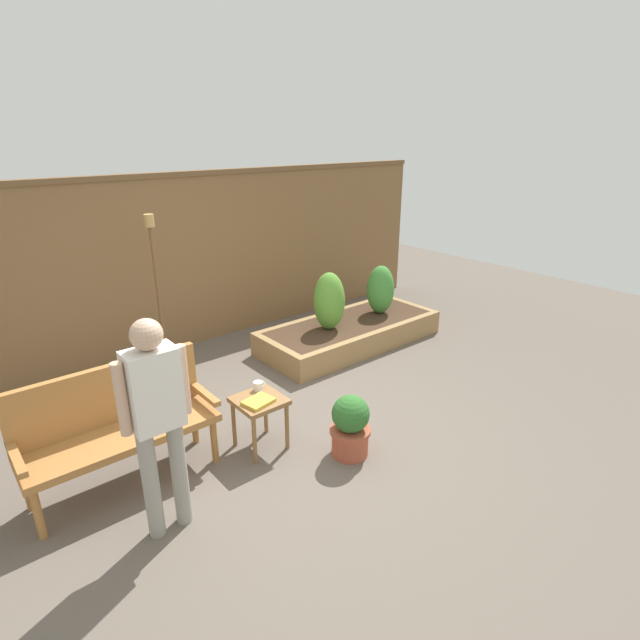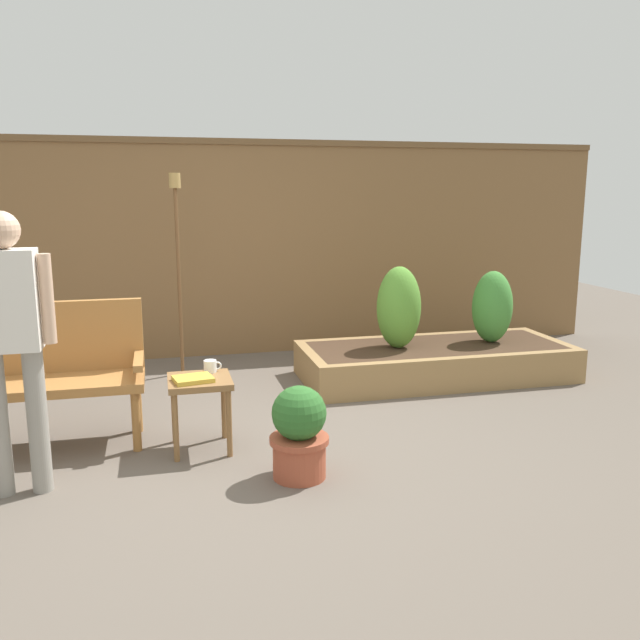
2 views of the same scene
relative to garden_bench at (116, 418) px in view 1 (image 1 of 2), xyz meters
name	(u,v)px [view 1 (image 1 of 2)]	position (x,y,z in m)	size (l,w,h in m)	color
ground_plane	(294,437)	(1.38, -0.41, -0.54)	(14.00, 14.00, 0.00)	#60564C
fence_back	(162,265)	(1.38, 2.19, 0.55)	(8.40, 0.14, 2.16)	brown
garden_bench	(116,418)	(0.00, 0.00, 0.00)	(1.44, 0.48, 0.94)	#A87038
side_table	(259,407)	(1.07, -0.35, -0.15)	(0.40, 0.40, 0.48)	olive
cup_on_table	(258,386)	(1.15, -0.22, -0.02)	(0.12, 0.09, 0.08)	white
book_on_table	(258,402)	(1.02, -0.41, -0.05)	(0.24, 0.19, 0.03)	gold
potted_boxwood	(350,426)	(1.60, -0.92, -0.27)	(0.35, 0.35, 0.56)	#A84C33
raised_planter_bed	(350,332)	(3.23, 0.83, -0.39)	(2.40, 1.00, 0.30)	#997547
shrub_near_bench	(329,301)	(2.86, 0.83, 0.11)	(0.39, 0.39, 0.72)	brown
shrub_far_corner	(380,290)	(3.76, 0.83, 0.08)	(0.36, 0.36, 0.65)	brown
tiki_torch	(155,270)	(1.02, 1.51, 0.69)	(0.10, 0.10, 1.81)	brown
person_by_bench	(156,411)	(0.06, -0.74, 0.39)	(0.47, 0.20, 1.56)	gray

